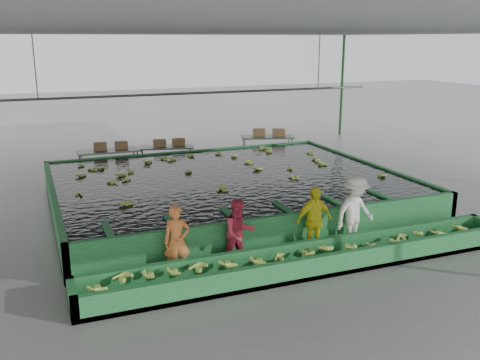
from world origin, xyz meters
name	(u,v)px	position (x,y,z in m)	size (l,w,h in m)	color
ground	(247,219)	(0.00, 0.00, 0.00)	(80.00, 80.00, 0.00)	slate
shed_roof	(247,32)	(0.00, 0.00, 5.00)	(20.00, 22.00, 0.04)	slate
shed_posts	(247,130)	(0.00, 0.00, 2.50)	(20.00, 22.00, 5.00)	#244D23
flotation_tank	(228,190)	(0.00, 1.50, 0.45)	(10.00, 8.00, 0.90)	#247137
tank_water	(227,177)	(0.00, 1.50, 0.85)	(9.70, 7.70, 0.00)	black
sorting_trough	(311,259)	(0.00, -3.60, 0.25)	(10.00, 1.00, 0.50)	#247137
cableway_rail	(192,93)	(0.00, 5.00, 3.00)	(0.08, 0.08, 14.00)	#59605B
rail_hanger_left	(35,67)	(-5.00, 5.00, 4.00)	(0.04, 0.04, 2.00)	#59605B
rail_hanger_right	(319,62)	(5.00, 5.00, 4.00)	(0.04, 0.04, 2.00)	#59605B
worker_a	(177,241)	(-2.73, -2.80, 0.76)	(0.56, 0.37, 1.53)	orange
worker_b	(239,233)	(-1.35, -2.80, 0.76)	(0.74, 0.57, 1.52)	#BB2A41
worker_c	(314,221)	(0.50, -2.80, 0.80)	(0.94, 0.39, 1.60)	yellow
worker_d	(355,212)	(1.60, -2.80, 0.87)	(1.13, 0.65, 1.74)	white
packing_table_left	(109,163)	(-2.79, 6.20, 0.49)	(2.16, 0.87, 0.98)	#59605B
packing_table_mid	(167,158)	(-0.61, 6.42, 0.46)	(2.02, 0.81, 0.92)	#59605B
packing_table_right	(267,148)	(3.69, 6.69, 0.49)	(2.13, 0.85, 0.97)	#59605B
box_stack_left	(111,149)	(-2.68, 6.27, 0.99)	(1.20, 0.33, 0.26)	brown
box_stack_mid	(169,146)	(-0.48, 6.47, 0.92)	(1.17, 0.32, 0.25)	brown
box_stack_right	(269,136)	(3.78, 6.75, 0.97)	(1.32, 0.36, 0.28)	brown
floating_bananas	(218,171)	(0.00, 2.30, 0.85)	(8.25, 5.63, 0.11)	#A3C647
trough_bananas	(311,253)	(0.00, -3.60, 0.40)	(9.25, 0.62, 0.12)	#A3C647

